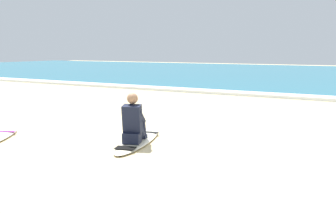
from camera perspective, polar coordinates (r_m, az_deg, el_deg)
ground_plane at (r=8.13m, az=-2.27°, el=-4.42°), size 80.00×80.00×0.00m
sea at (r=28.96m, az=21.39°, el=4.50°), size 80.00×28.00×0.10m
breaking_foam at (r=15.58m, az=13.87°, el=1.81°), size 80.00×0.90×0.11m
surfboard_main at (r=7.66m, az=-4.44°, el=-4.99°), size 1.12×2.35×0.08m
surfer_seated at (r=7.35m, az=-5.16°, el=-2.39°), size 0.55×0.77×0.95m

